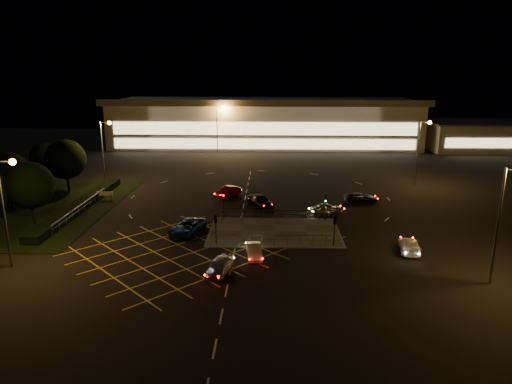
{
  "coord_description": "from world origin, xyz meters",
  "views": [
    {
      "loc": [
        1.48,
        -49.65,
        17.31
      ],
      "look_at": [
        -0.35,
        7.73,
        2.0
      ],
      "focal_mm": 32.0,
      "sensor_mm": 36.0,
      "label": 1
    }
  ],
  "objects_px": {
    "signal_sw": "(216,223)",
    "car_near_silver": "(220,266)",
    "car_queue_white": "(254,251)",
    "car_far_dkgrey": "(260,201)",
    "signal_ne": "(325,202)",
    "car_right_silver": "(327,208)",
    "car_east_grey": "(361,198)",
    "signal_nw": "(224,201)",
    "signal_se": "(335,224)",
    "car_approach_white": "(409,245)",
    "car_circ_red": "(228,192)",
    "car_left_blue": "(187,227)"
  },
  "relations": [
    {
      "from": "car_right_silver",
      "to": "car_near_silver",
      "type": "bearing_deg",
      "value": 132.21
    },
    {
      "from": "signal_nw",
      "to": "car_left_blue",
      "type": "relative_size",
      "value": 0.57
    },
    {
      "from": "signal_nw",
      "to": "car_east_grey",
      "type": "height_order",
      "value": "signal_nw"
    },
    {
      "from": "car_near_silver",
      "to": "car_queue_white",
      "type": "xyz_separation_m",
      "value": [
        2.9,
        3.7,
        -0.08
      ]
    },
    {
      "from": "car_circ_red",
      "to": "car_right_silver",
      "type": "bearing_deg",
      "value": 9.33
    },
    {
      "from": "signal_se",
      "to": "car_approach_white",
      "type": "distance_m",
      "value": 7.56
    },
    {
      "from": "car_east_grey",
      "to": "car_approach_white",
      "type": "relative_size",
      "value": 1.01
    },
    {
      "from": "car_near_silver",
      "to": "car_queue_white",
      "type": "bearing_deg",
      "value": 64.81
    },
    {
      "from": "car_circ_red",
      "to": "signal_se",
      "type": "bearing_deg",
      "value": -16.3
    },
    {
      "from": "signal_se",
      "to": "signal_ne",
      "type": "distance_m",
      "value": 7.99
    },
    {
      "from": "car_far_dkgrey",
      "to": "car_east_grey",
      "type": "bearing_deg",
      "value": -20.17
    },
    {
      "from": "car_circ_red",
      "to": "car_far_dkgrey",
      "type": "bearing_deg",
      "value": -6.28
    },
    {
      "from": "signal_se",
      "to": "car_queue_white",
      "type": "bearing_deg",
      "value": 20.61
    },
    {
      "from": "signal_sw",
      "to": "car_near_silver",
      "type": "relative_size",
      "value": 0.76
    },
    {
      "from": "signal_nw",
      "to": "car_near_silver",
      "type": "height_order",
      "value": "signal_nw"
    },
    {
      "from": "signal_se",
      "to": "car_far_dkgrey",
      "type": "height_order",
      "value": "signal_se"
    },
    {
      "from": "signal_ne",
      "to": "signal_sw",
      "type": "bearing_deg",
      "value": -146.35
    },
    {
      "from": "car_circ_red",
      "to": "car_approach_white",
      "type": "xyz_separation_m",
      "value": [
        19.74,
        -19.85,
        -0.05
      ]
    },
    {
      "from": "car_left_blue",
      "to": "car_far_dkgrey",
      "type": "distance_m",
      "value": 13.2
    },
    {
      "from": "signal_nw",
      "to": "car_circ_red",
      "type": "bearing_deg",
      "value": 92.48
    },
    {
      "from": "signal_sw",
      "to": "car_right_silver",
      "type": "xyz_separation_m",
      "value": [
        12.56,
        10.99,
        -1.69
      ]
    },
    {
      "from": "signal_nw",
      "to": "car_east_grey",
      "type": "distance_m",
      "value": 19.72
    },
    {
      "from": "signal_ne",
      "to": "car_approach_white",
      "type": "relative_size",
      "value": 0.7
    },
    {
      "from": "car_left_blue",
      "to": "car_circ_red",
      "type": "height_order",
      "value": "car_left_blue"
    },
    {
      "from": "car_circ_red",
      "to": "signal_sw",
      "type": "bearing_deg",
      "value": -48.52
    },
    {
      "from": "car_right_silver",
      "to": "car_east_grey",
      "type": "height_order",
      "value": "car_right_silver"
    },
    {
      "from": "car_near_silver",
      "to": "car_far_dkgrey",
      "type": "xyz_separation_m",
      "value": [
        3.07,
        20.58,
        0.02
      ]
    },
    {
      "from": "signal_ne",
      "to": "car_queue_white",
      "type": "relative_size",
      "value": 0.83
    },
    {
      "from": "signal_nw",
      "to": "car_right_silver",
      "type": "bearing_deg",
      "value": 13.46
    },
    {
      "from": "signal_se",
      "to": "signal_nw",
      "type": "height_order",
      "value": "same"
    },
    {
      "from": "signal_se",
      "to": "car_left_blue",
      "type": "distance_m",
      "value": 15.89
    },
    {
      "from": "car_near_silver",
      "to": "car_circ_red",
      "type": "bearing_deg",
      "value": 106.45
    },
    {
      "from": "car_queue_white",
      "to": "car_east_grey",
      "type": "xyz_separation_m",
      "value": [
        13.82,
        19.25,
        0.0
      ]
    },
    {
      "from": "car_approach_white",
      "to": "car_east_grey",
      "type": "bearing_deg",
      "value": -76.07
    },
    {
      "from": "car_queue_white",
      "to": "car_left_blue",
      "type": "distance_m",
      "value": 9.69
    },
    {
      "from": "signal_sw",
      "to": "signal_se",
      "type": "bearing_deg",
      "value": -180.0
    },
    {
      "from": "signal_nw",
      "to": "car_queue_white",
      "type": "height_order",
      "value": "signal_nw"
    },
    {
      "from": "signal_ne",
      "to": "car_east_grey",
      "type": "xyz_separation_m",
      "value": [
        5.82,
        8.25,
        -1.74
      ]
    },
    {
      "from": "car_circ_red",
      "to": "car_approach_white",
      "type": "relative_size",
      "value": 0.96
    },
    {
      "from": "car_far_dkgrey",
      "to": "car_left_blue",
      "type": "bearing_deg",
      "value": -155.53
    },
    {
      "from": "signal_sw",
      "to": "signal_ne",
      "type": "xyz_separation_m",
      "value": [
        12.0,
        7.99,
        0.0
      ]
    },
    {
      "from": "car_near_silver",
      "to": "car_circ_red",
      "type": "relative_size",
      "value": 0.97
    },
    {
      "from": "car_right_silver",
      "to": "car_approach_white",
      "type": "xyz_separation_m",
      "value": [
        6.72,
        -12.11,
        -0.03
      ]
    },
    {
      "from": "signal_ne",
      "to": "car_left_blue",
      "type": "relative_size",
      "value": 0.57
    },
    {
      "from": "signal_sw",
      "to": "car_far_dkgrey",
      "type": "xyz_separation_m",
      "value": [
        4.17,
        13.87,
        -1.64
      ]
    },
    {
      "from": "signal_ne",
      "to": "car_near_silver",
      "type": "distance_m",
      "value": 18.37
    },
    {
      "from": "signal_sw",
      "to": "car_east_grey",
      "type": "distance_m",
      "value": 24.18
    },
    {
      "from": "car_far_dkgrey",
      "to": "car_east_grey",
      "type": "height_order",
      "value": "car_far_dkgrey"
    },
    {
      "from": "signal_se",
      "to": "car_left_blue",
      "type": "bearing_deg",
      "value": -11.41
    },
    {
      "from": "car_queue_white",
      "to": "car_far_dkgrey",
      "type": "bearing_deg",
      "value": 82.54
    }
  ]
}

